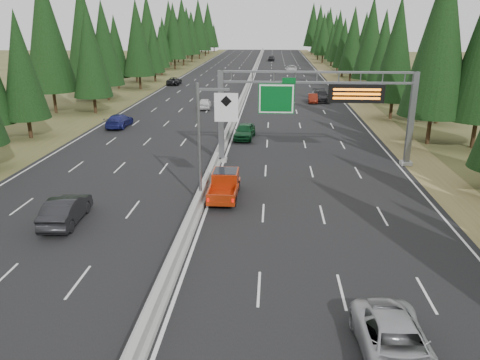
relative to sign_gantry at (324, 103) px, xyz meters
The scene contains 19 objects.
road 46.29m from the sign_gantry, 101.18° to the left, with size 32.00×260.00×0.08m, color black.
shoulder_right 46.28m from the sign_gantry, 78.86° to the left, with size 3.60×260.00×0.06m, color olive.
shoulder_left 52.70m from the sign_gantry, 120.63° to the left, with size 3.60×260.00×0.06m, color #424420.
median_barrier 46.25m from the sign_gantry, 101.18° to the left, with size 0.70×260.00×0.85m.
sign_gantry is the anchor object (origin of this frame).
hov_sign_pole 12.96m from the sign_gantry, 130.04° to the right, with size 2.80×0.50×8.00m.
tree_row_right 38.71m from the sign_gantry, 70.16° to the left, with size 11.64×247.69×18.67m.
tree_row_left 50.60m from the sign_gantry, 127.89° to the left, with size 11.63×242.27×18.96m.
silver_minivan 25.35m from the sign_gantry, 89.25° to the right, with size 2.46×5.33×1.48m, color #A7A8AC.
red_pickup 11.97m from the sign_gantry, 131.51° to the right, with size 1.87×5.23×1.70m.
car_ahead_green 12.02m from the sign_gantry, 129.11° to the left, with size 1.87×4.65×1.58m, color #114D25.
car_ahead_dkred 32.72m from the sign_gantry, 86.68° to the left, with size 1.38×3.97×1.31m, color #5E180D.
car_ahead_dkgrey 34.29m from the sign_gantry, 84.58° to the left, with size 2.25×5.53×1.61m, color black.
car_ahead_white 79.22m from the sign_gantry, 89.77° to the left, with size 2.51×5.44×1.51m, color silver.
car_ahead_far 112.57m from the sign_gantry, 92.48° to the left, with size 1.93×4.79×1.63m, color black.
car_onc_near 21.93m from the sign_gantry, 140.41° to the right, with size 1.74×4.99×1.64m, color black.
car_onc_blue 26.03m from the sign_gantry, 148.72° to the left, with size 2.10×5.17×1.50m, color navy.
car_onc_white 29.75m from the sign_gantry, 117.78° to the left, with size 1.71×4.26×1.45m, color silver.
car_onc_far 57.36m from the sign_gantry, 114.17° to the left, with size 2.35×5.10×1.42m, color black.
Camera 1 is at (4.67, -4.20, 11.66)m, focal length 35.00 mm.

